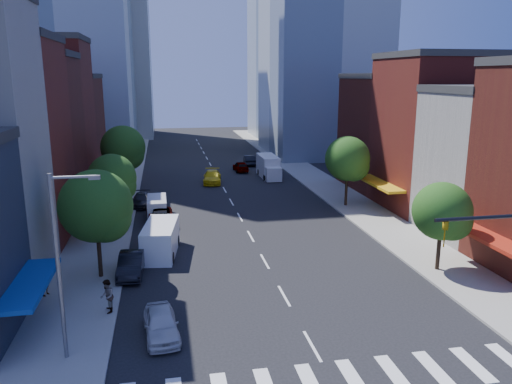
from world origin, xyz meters
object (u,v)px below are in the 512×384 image
cargo_van_far (157,208)px  traffic_car_far (241,166)px  parked_car_front (161,324)px  traffic_car_oncoming (249,160)px  parked_car_second (131,264)px  parked_car_rear (141,200)px  parked_car_third (161,217)px  pedestrian_far (107,296)px  cargo_van_near (160,240)px  taxi (212,177)px  pedestrian_near (45,281)px  box_truck (269,167)px

cargo_van_far → traffic_car_far: cargo_van_far is taller
parked_car_front → traffic_car_oncoming: bearing=69.6°
parked_car_second → parked_car_rear: bearing=92.6°
parked_car_third → traffic_car_oncoming: 32.19m
parked_car_front → parked_car_second: 9.06m
parked_car_rear → parked_car_front: bearing=-83.7°
parked_car_third → pedestrian_far: bearing=-103.9°
parked_car_front → cargo_van_near: bearing=84.7°
parked_car_third → cargo_van_far: size_ratio=1.15×
parked_car_front → parked_car_rear: 27.70m
pedestrian_far → parked_car_second: bearing=165.2°
parked_car_second → taxi: bearing=76.4°
cargo_van_far → traffic_car_far: size_ratio=1.05×
cargo_van_far → parked_car_rear: bearing=109.3°
traffic_car_far → pedestrian_far: pedestrian_far is taller
pedestrian_far → traffic_car_oncoming: bearing=155.8°
parked_car_rear → parked_car_third: bearing=-71.8°
parked_car_second → parked_car_third: parked_car_second is taller
traffic_car_far → parked_car_third: bearing=62.3°
cargo_van_near → parked_car_second: bearing=-111.1°
parked_car_third → traffic_car_oncoming: bearing=61.2°
cargo_van_near → pedestrian_far: bearing=-99.9°
parked_car_second → traffic_car_far: size_ratio=1.08×
traffic_car_oncoming → pedestrian_near: size_ratio=2.52×
traffic_car_oncoming → parked_car_rear: bearing=59.9°
parked_car_rear → taxi: (8.45, 10.18, 0.13)m
parked_car_second → cargo_van_near: 4.13m
parked_car_front → cargo_van_far: (-0.35, 23.04, 0.22)m
parked_car_rear → pedestrian_far: (-1.00, -24.58, 0.47)m
parked_car_third → parked_car_rear: size_ratio=1.14×
box_truck → pedestrian_near: box_truck is taller
parked_car_rear → traffic_car_far: (13.19, 17.24, 0.07)m
traffic_car_far → pedestrian_far: bearing=68.4°
parked_car_front → parked_car_rear: (-2.00, 27.63, -0.07)m
parked_car_third → box_truck: size_ratio=0.72×
cargo_van_near → traffic_car_far: bearing=78.6°
parked_car_front → parked_car_second: size_ratio=0.92×
box_truck → pedestrian_far: (-17.26, -37.03, -0.23)m
cargo_van_far → box_truck: size_ratio=0.63×
parked_car_third → parked_car_rear: 7.25m
traffic_car_far → pedestrian_far: size_ratio=2.19×
parked_car_third → cargo_van_far: (-0.35, 2.38, 0.23)m
parked_car_third → traffic_car_oncoming: traffic_car_oncoming is taller
parked_car_front → parked_car_third: bearing=84.6°
cargo_van_near → pedestrian_far: size_ratio=3.05×
traffic_car_far → parked_car_front: bearing=73.1°
parked_car_second → parked_car_front: bearing=-74.6°
parked_car_second → pedestrian_near: bearing=-148.9°
parked_car_third → traffic_car_oncoming: (13.37, 29.29, 0.04)m
parked_car_third → cargo_van_near: bearing=-94.4°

